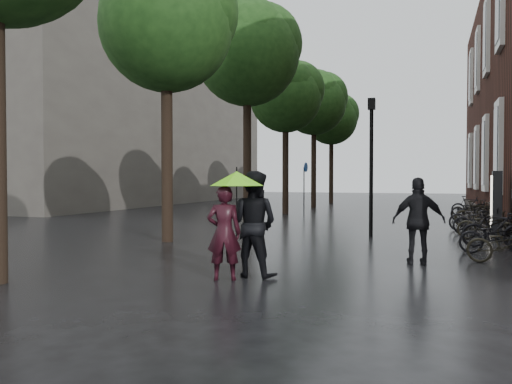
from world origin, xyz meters
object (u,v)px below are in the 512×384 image
at_px(person_black, 253,224).
at_px(ad_lightbox, 496,202).
at_px(pedestrian_walking, 419,221).
at_px(parked_bicycles, 479,218).
at_px(lamp_post, 371,153).
at_px(person_burgundy, 224,233).

distance_m(person_black, ad_lightbox, 10.67).
distance_m(pedestrian_walking, parked_bicycles, 8.13).
distance_m(pedestrian_walking, ad_lightbox, 7.36).
height_order(person_black, lamp_post, lamp_post).
relative_size(person_burgundy, lamp_post, 0.39).
bearing_deg(ad_lightbox, lamp_post, -146.45).
bearing_deg(parked_bicycles, person_black, -114.34).
height_order(pedestrian_walking, ad_lightbox, ad_lightbox).
height_order(person_black, parked_bicycles, person_black).
bearing_deg(person_black, ad_lightbox, -111.07).
bearing_deg(person_black, lamp_post, -92.69).
relative_size(person_burgundy, ad_lightbox, 0.82).
bearing_deg(lamp_post, pedestrian_walking, -72.63).
xyz_separation_m(person_burgundy, parked_bicycles, (5.04, 10.76, -0.39)).
height_order(person_burgundy, lamp_post, lamp_post).
relative_size(person_burgundy, parked_bicycles, 0.11).
distance_m(person_burgundy, pedestrian_walking, 4.30).
bearing_deg(parked_bicycles, ad_lightbox, -64.82).
xyz_separation_m(parked_bicycles, ad_lightbox, (0.43, -0.90, 0.58)).
height_order(person_burgundy, parked_bicycles, person_burgundy).
xyz_separation_m(person_black, ad_lightbox, (5.08, 9.38, 0.06)).
height_order(pedestrian_walking, parked_bicycles, pedestrian_walking).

